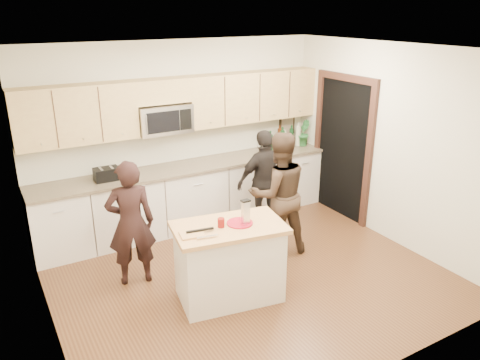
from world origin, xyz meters
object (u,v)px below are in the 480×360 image
toaster (107,174)px  woman_right (265,181)px  island (229,262)px  woman_center (279,194)px  woman_left (131,223)px

toaster → woman_right: bearing=-17.9°
island → woman_right: woman_right is taller
woman_center → woman_right: woman_center is taller
island → woman_center: 1.31m
island → toaster: toaster is taller
island → woman_center: size_ratio=0.79×
island → woman_right: bearing=54.5°
toaster → woman_center: 2.30m
woman_left → woman_right: woman_left is taller
island → woman_left: woman_left is taller
island → woman_right: 1.86m
woman_center → woman_right: (0.22, 0.66, -0.07)m
woman_right → woman_center: bearing=73.9°
island → woman_right: (1.30, 1.29, 0.30)m
toaster → woman_left: bearing=-92.2°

